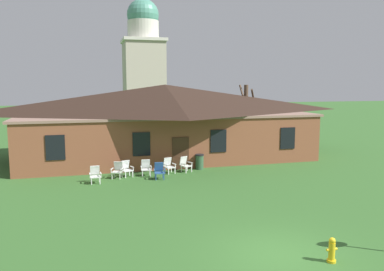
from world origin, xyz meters
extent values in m
plane|color=#336028|center=(0.00, 0.00, 0.00)|extent=(200.00, 200.00, 0.00)
cube|color=brown|center=(0.00, 18.17, 1.60)|extent=(20.37, 10.00, 3.20)
cube|color=#926D5E|center=(0.00, 18.17, 3.28)|extent=(20.78, 10.20, 0.16)
pyramid|color=black|center=(0.00, 18.17, 4.41)|extent=(21.19, 10.40, 2.10)
cube|color=black|center=(-7.64, 13.14, 1.76)|extent=(1.10, 0.06, 1.50)
cube|color=black|center=(-2.55, 13.14, 1.76)|extent=(1.10, 0.06, 1.50)
cube|color=black|center=(2.55, 13.14, 1.76)|extent=(1.10, 0.06, 1.50)
cube|color=black|center=(7.64, 13.14, 1.76)|extent=(1.10, 0.06, 1.50)
cube|color=#422819|center=(-0.03, 13.14, 1.05)|extent=(1.10, 0.06, 2.10)
cube|color=#BCB29E|center=(1.26, 37.55, 5.31)|extent=(4.80, 4.80, 10.63)
cube|color=silver|center=(1.26, 37.55, 10.81)|extent=(5.18, 5.18, 0.36)
cylinder|color=silver|center=(1.26, 37.55, 12.09)|extent=(3.80, 3.80, 2.20)
sphere|color=#4C8E7A|center=(1.26, 37.55, 13.87)|extent=(3.88, 3.88, 3.88)
cube|color=silver|center=(-5.20, 10.67, 0.18)|extent=(0.05, 0.05, 0.36)
cube|color=silver|center=(-5.66, 10.65, 0.18)|extent=(0.05, 0.05, 0.36)
cube|color=silver|center=(-5.22, 11.11, 0.18)|extent=(0.05, 0.05, 0.36)
cube|color=silver|center=(-5.68, 11.09, 0.18)|extent=(0.05, 0.05, 0.36)
cube|color=silver|center=(-5.44, 10.88, 0.39)|extent=(0.56, 0.54, 0.05)
cube|color=silver|center=(-5.46, 11.19, 0.69)|extent=(0.52, 0.21, 0.54)
cube|color=silver|center=(-5.15, 10.87, 0.58)|extent=(0.08, 0.47, 0.03)
cube|color=silver|center=(-5.15, 10.71, 0.47)|extent=(0.04, 0.04, 0.22)
cube|color=silver|center=(-5.73, 10.85, 0.58)|extent=(0.08, 0.47, 0.03)
cube|color=silver|center=(-5.72, 10.68, 0.47)|extent=(0.04, 0.04, 0.22)
cube|color=silver|center=(-4.07, 11.46, 0.18)|extent=(0.06, 0.06, 0.36)
cube|color=silver|center=(-4.49, 11.63, 0.18)|extent=(0.06, 0.06, 0.36)
cube|color=silver|center=(-3.90, 11.87, 0.18)|extent=(0.06, 0.06, 0.36)
cube|color=silver|center=(-4.33, 12.04, 0.18)|extent=(0.06, 0.06, 0.36)
cube|color=silver|center=(-4.20, 11.75, 0.39)|extent=(0.69, 0.68, 0.05)
cube|color=silver|center=(-4.08, 12.04, 0.69)|extent=(0.55, 0.37, 0.54)
cube|color=silver|center=(-3.94, 11.63, 0.58)|extent=(0.23, 0.46, 0.03)
cube|color=silver|center=(-3.99, 11.47, 0.47)|extent=(0.05, 0.05, 0.22)
cube|color=silver|center=(-4.47, 11.84, 0.58)|extent=(0.23, 0.46, 0.03)
cube|color=silver|center=(-4.53, 11.69, 0.47)|extent=(0.05, 0.05, 0.22)
cube|color=white|center=(-3.28, 11.85, 0.18)|extent=(0.06, 0.06, 0.36)
cube|color=white|center=(-3.71, 11.70, 0.18)|extent=(0.06, 0.06, 0.36)
cube|color=white|center=(-3.42, 12.27, 0.18)|extent=(0.06, 0.06, 0.36)
cube|color=white|center=(-3.86, 12.12, 0.18)|extent=(0.06, 0.06, 0.36)
cube|color=white|center=(-3.57, 11.99, 0.39)|extent=(0.68, 0.67, 0.05)
cube|color=white|center=(-3.67, 12.28, 0.69)|extent=(0.55, 0.35, 0.54)
cube|color=white|center=(-3.29, 12.06, 0.58)|extent=(0.21, 0.46, 0.03)
cube|color=white|center=(-3.23, 11.91, 0.47)|extent=(0.05, 0.05, 0.22)
cube|color=white|center=(-3.84, 11.87, 0.58)|extent=(0.21, 0.46, 0.03)
cube|color=white|center=(-3.78, 11.72, 0.47)|extent=(0.05, 0.05, 0.22)
cube|color=white|center=(-2.25, 11.69, 0.18)|extent=(0.05, 0.05, 0.36)
cube|color=white|center=(-2.71, 11.72, 0.18)|extent=(0.05, 0.05, 0.36)
cube|color=white|center=(-2.22, 12.13, 0.18)|extent=(0.05, 0.05, 0.36)
cube|color=white|center=(-2.67, 12.16, 0.18)|extent=(0.05, 0.05, 0.36)
cube|color=white|center=(-2.46, 11.93, 0.39)|extent=(0.58, 0.56, 0.05)
cube|color=white|center=(-2.44, 12.24, 0.69)|extent=(0.53, 0.23, 0.54)
cube|color=white|center=(-2.17, 11.88, 0.58)|extent=(0.10, 0.47, 0.03)
cube|color=white|center=(-2.19, 11.72, 0.47)|extent=(0.04, 0.04, 0.22)
cube|color=white|center=(-2.75, 11.93, 0.58)|extent=(0.10, 0.47, 0.03)
cube|color=white|center=(-2.77, 11.77, 0.47)|extent=(0.04, 0.04, 0.22)
cube|color=#2D5693|center=(-1.63, 10.64, 0.18)|extent=(0.05, 0.05, 0.36)
cube|color=#2D5693|center=(-2.09, 10.68, 0.18)|extent=(0.05, 0.05, 0.36)
cube|color=#2D5693|center=(-1.59, 11.08, 0.18)|extent=(0.05, 0.05, 0.36)
cube|color=#2D5693|center=(-2.05, 11.12, 0.18)|extent=(0.05, 0.05, 0.36)
cube|color=#2D5693|center=(-1.84, 10.88, 0.39)|extent=(0.58, 0.56, 0.05)
cube|color=#2D5693|center=(-1.81, 11.19, 0.69)|extent=(0.53, 0.23, 0.54)
cube|color=#2D5693|center=(-1.55, 10.84, 0.58)|extent=(0.10, 0.47, 0.03)
cube|color=#2D5693|center=(-1.57, 10.68, 0.47)|extent=(0.04, 0.04, 0.22)
cube|color=#2D5693|center=(-2.13, 10.89, 0.58)|extent=(0.10, 0.47, 0.03)
cube|color=#2D5693|center=(-2.14, 10.73, 0.47)|extent=(0.04, 0.04, 0.22)
cube|color=white|center=(-0.66, 12.06, 0.18)|extent=(0.06, 0.06, 0.36)
cube|color=white|center=(-1.09, 11.92, 0.18)|extent=(0.06, 0.06, 0.36)
cube|color=white|center=(-0.79, 12.48, 0.18)|extent=(0.06, 0.06, 0.36)
cube|color=white|center=(-1.23, 12.34, 0.18)|extent=(0.06, 0.06, 0.36)
cube|color=white|center=(-0.94, 12.20, 0.39)|extent=(0.68, 0.66, 0.05)
cube|color=white|center=(-1.04, 12.49, 0.69)|extent=(0.55, 0.34, 0.54)
cube|color=white|center=(-0.66, 12.27, 0.58)|extent=(0.20, 0.46, 0.03)
cube|color=white|center=(-0.61, 12.12, 0.47)|extent=(0.05, 0.05, 0.22)
cube|color=white|center=(-1.21, 12.09, 0.58)|extent=(0.20, 0.46, 0.03)
cube|color=white|center=(-1.16, 11.93, 0.47)|extent=(0.05, 0.05, 0.22)
cube|color=silver|center=(0.45, 12.21, 0.18)|extent=(0.07, 0.07, 0.36)
cube|color=silver|center=(0.03, 12.02, 0.18)|extent=(0.07, 0.07, 0.36)
cube|color=silver|center=(0.26, 12.61, 0.18)|extent=(0.07, 0.07, 0.36)
cube|color=silver|center=(-0.16, 12.42, 0.18)|extent=(0.07, 0.07, 0.36)
cube|color=silver|center=(0.14, 12.31, 0.39)|extent=(0.71, 0.70, 0.05)
cube|color=silver|center=(0.01, 12.60, 0.69)|extent=(0.55, 0.39, 0.54)
cube|color=silver|center=(0.42, 12.42, 0.58)|extent=(0.25, 0.45, 0.03)
cube|color=silver|center=(0.48, 12.27, 0.47)|extent=(0.05, 0.05, 0.22)
cube|color=silver|center=(-0.11, 12.17, 0.58)|extent=(0.25, 0.45, 0.03)
cube|color=silver|center=(-0.04, 12.03, 0.47)|extent=(0.05, 0.05, 0.22)
cylinder|color=brown|center=(7.23, 19.57, 2.72)|extent=(0.36, 0.36, 5.44)
cylinder|color=brown|center=(6.82, 19.61, 4.98)|extent=(0.25, 0.96, 0.97)
cylinder|color=brown|center=(6.86, 19.83, 3.01)|extent=(0.73, 0.92, 0.92)
cylinder|color=brown|center=(7.70, 19.27, 4.67)|extent=(0.78, 1.10, 0.90)
cylinder|color=gold|center=(1.33, -0.88, 0.04)|extent=(0.28, 0.28, 0.08)
cylinder|color=gold|center=(1.33, -0.88, 0.36)|extent=(0.20, 0.20, 0.55)
sphere|color=gold|center=(1.33, -0.88, 0.69)|extent=(0.20, 0.20, 0.20)
cylinder|color=gold|center=(1.20, -0.88, 0.41)|extent=(0.10, 0.08, 0.08)
cylinder|color=gold|center=(1.46, -0.88, 0.41)|extent=(0.10, 0.08, 0.08)
cylinder|color=#335638|center=(1.17, 12.87, 0.45)|extent=(0.52, 0.52, 0.90)
cylinder|color=black|center=(1.17, 12.87, 0.94)|extent=(0.56, 0.56, 0.08)
camera|label=1|loc=(-5.81, -10.59, 5.43)|focal=35.98mm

